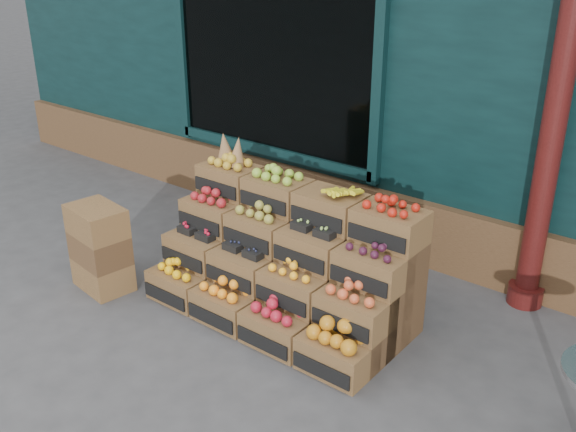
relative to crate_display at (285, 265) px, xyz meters
The scene contains 4 objects.
ground 0.89m from the crate_display, 70.32° to the right, with size 60.00×60.00×0.00m, color #3F3F42.
crate_display is the anchor object (origin of this frame).
spare_crates 1.59m from the crate_display, 153.74° to the right, with size 0.53×0.40×0.74m.
shopkeeper 2.46m from the crate_display, 111.48° to the left, with size 0.69×0.45×1.90m, color #1D6834.
Camera 1 is at (2.54, -2.70, 2.75)m, focal length 40.00 mm.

